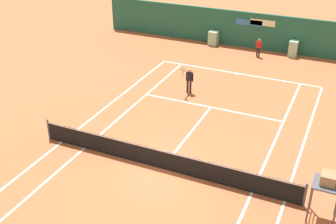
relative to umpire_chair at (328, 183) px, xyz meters
name	(u,v)px	position (x,y,z in m)	size (l,w,h in m)	color
ground_plane	(167,162)	(-6.69, 1.02, -1.62)	(80.00, 80.00, 0.01)	#B25633
tennis_net	(162,159)	(-6.69, 0.44, -1.11)	(12.10, 0.10, 1.07)	#4C4C51
sponsor_back_wall	(259,32)	(-6.72, 17.41, -0.33)	(25.00, 1.02, 2.67)	#1E5642
umpire_chair	(328,183)	(0.00, 0.00, 0.00)	(1.00, 1.00, 2.41)	#47474C
player_on_baseline	(189,78)	(-8.52, 8.09, -0.70)	(0.58, 0.67, 1.78)	black
ball_kid_right_post	(259,46)	(-6.26, 15.73, -0.85)	(0.45, 0.20, 1.34)	black
tennis_ball_by_sideline	(259,91)	(-4.79, 10.00, -1.59)	(0.07, 0.07, 0.07)	#CCE033
tennis_ball_near_service_line	(106,115)	(-11.47, 3.66, -1.59)	(0.07, 0.07, 0.07)	#CCE033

